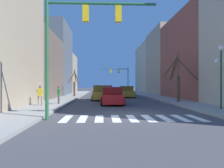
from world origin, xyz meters
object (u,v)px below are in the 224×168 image
object	(u,v)px
car_driving_away_lane	(107,90)
car_parked_right_far	(112,96)
pedestrian_waiting_at_curb	(40,94)
traffic_signal_far	(120,74)
traffic_signal_near	(78,31)
street_tree_right_mid	(178,78)
car_parked_right_near	(126,92)
car_at_intersection	(101,93)
street_tree_right_far	(74,85)
street_lamp_right_corner	(221,64)
pedestrian_crossing_street	(59,93)

from	to	relation	value
car_driving_away_lane	car_parked_right_far	distance (m)	22.57
car_driving_away_lane	pedestrian_waiting_at_curb	xyz separation A→B (m)	(-6.11, -24.88, 0.33)
pedestrian_waiting_at_curb	car_parked_right_far	bearing A→B (deg)	-150.29
traffic_signal_far	car_driving_away_lane	distance (m)	10.24
traffic_signal_near	street_tree_right_mid	bearing A→B (deg)	48.37
car_parked_right_near	car_at_intersection	size ratio (longest dim) A/B	1.04
street_tree_right_far	street_lamp_right_corner	bearing A→B (deg)	-55.23
car_parked_right_near	street_tree_right_mid	bearing A→B (deg)	-158.63
pedestrian_crossing_street	car_at_intersection	bearing A→B (deg)	-51.65
traffic_signal_far	pedestrian_crossing_street	world-z (taller)	traffic_signal_far
street_lamp_right_corner	car_driving_away_lane	xyz separation A→B (m)	(-7.26, 28.18, -2.50)
car_driving_away_lane	street_tree_right_mid	world-z (taller)	street_tree_right_mid
car_parked_right_far	pedestrian_crossing_street	world-z (taller)	pedestrian_crossing_street
traffic_signal_near	street_lamp_right_corner	size ratio (longest dim) A/B	1.48
car_parked_right_far	street_lamp_right_corner	bearing A→B (deg)	52.63
car_driving_away_lane	pedestrian_crossing_street	world-z (taller)	pedestrian_crossing_street
car_parked_right_near	pedestrian_crossing_street	world-z (taller)	pedestrian_crossing_street
traffic_signal_near	street_lamp_right_corner	world-z (taller)	traffic_signal_near
car_parked_right_near	street_tree_right_mid	size ratio (longest dim) A/B	0.94
street_lamp_right_corner	car_parked_right_near	world-z (taller)	street_lamp_right_corner
car_parked_right_near	traffic_signal_far	bearing A→B (deg)	-2.18
street_lamp_right_corner	pedestrian_crossing_street	bearing A→B (deg)	158.63
car_parked_right_near	car_parked_right_far	xyz separation A→B (m)	(-2.60, -11.37, -0.01)
car_at_intersection	street_tree_right_mid	distance (m)	9.11
traffic_signal_far	pedestrian_waiting_at_curb	world-z (taller)	traffic_signal_far
street_lamp_right_corner	street_tree_right_mid	world-z (taller)	street_tree_right_mid
car_parked_right_near	street_tree_right_mid	xyz separation A→B (m)	(4.03, -10.29, 1.78)
car_parked_right_near	pedestrian_waiting_at_curb	distance (m)	16.18
traffic_signal_far	pedestrian_crossing_street	xyz separation A→B (m)	(-8.16, -32.45, -3.25)
car_at_intersection	street_tree_right_far	world-z (taller)	street_tree_right_far
street_lamp_right_corner	street_tree_right_mid	distance (m)	6.77
pedestrian_waiting_at_curb	traffic_signal_near	bearing A→B (deg)	128.79
traffic_signal_far	street_tree_right_far	size ratio (longest dim) A/B	1.65
street_lamp_right_corner	street_tree_right_mid	size ratio (longest dim) A/B	0.91
traffic_signal_far	street_lamp_right_corner	xyz separation A→B (m)	(3.97, -37.20, -1.07)
traffic_signal_far	car_at_intersection	xyz separation A→B (m)	(-4.47, -25.99, -3.54)
traffic_signal_near	street_tree_right_far	world-z (taller)	traffic_signal_near
street_tree_right_far	car_driving_away_lane	bearing A→B (deg)	63.38
traffic_signal_near	street_tree_right_mid	world-z (taller)	traffic_signal_near
car_at_intersection	street_tree_right_mid	world-z (taller)	street_tree_right_mid
street_tree_right_far	street_tree_right_mid	xyz separation A→B (m)	(11.70, -11.19, 0.72)
traffic_signal_near	car_parked_right_near	size ratio (longest dim) A/B	1.42
car_parked_right_far	street_tree_right_mid	bearing A→B (deg)	99.23
car_at_intersection	pedestrian_waiting_at_curb	xyz separation A→B (m)	(-4.93, -7.91, 0.30)
traffic_signal_near	car_parked_right_near	distance (m)	21.18
car_parked_right_far	pedestrian_waiting_at_curb	bearing A→B (deg)	-69.00
traffic_signal_far	car_at_intersection	size ratio (longest dim) A/B	1.46
street_lamp_right_corner	pedestrian_crossing_street	distance (m)	13.21
traffic_signal_near	street_tree_right_mid	xyz separation A→B (m)	(8.85, 9.96, -2.15)
traffic_signal_far	street_lamp_right_corner	size ratio (longest dim) A/B	1.46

